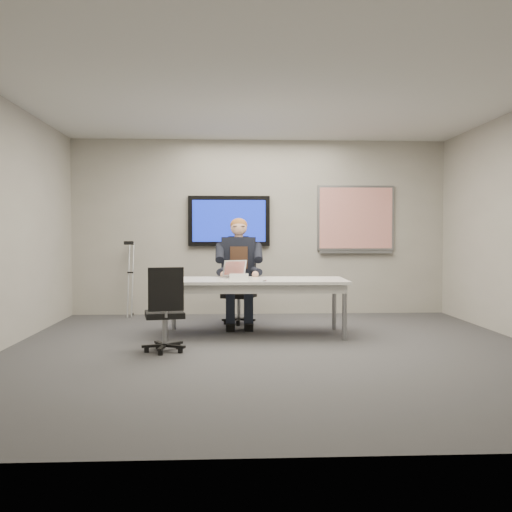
{
  "coord_description": "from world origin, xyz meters",
  "views": [
    {
      "loc": [
        -0.51,
        -6.17,
        1.26
      ],
      "look_at": [
        -0.16,
        1.1,
        1.0
      ],
      "focal_mm": 40.0,
      "sensor_mm": 36.0,
      "label": 1
    }
  ],
  "objects_px": {
    "conference_table": "(255,286)",
    "seated_person": "(239,283)",
    "office_chair_far": "(240,303)",
    "office_chair_near": "(165,326)",
    "laptop": "(235,273)"
  },
  "relations": [
    {
      "from": "conference_table",
      "to": "office_chair_far",
      "type": "relative_size",
      "value": 2.51
    },
    {
      "from": "office_chair_far",
      "to": "office_chair_near",
      "type": "relative_size",
      "value": 1.0
    },
    {
      "from": "office_chair_far",
      "to": "laptop",
      "type": "height_order",
      "value": "laptop"
    },
    {
      "from": "conference_table",
      "to": "seated_person",
      "type": "relative_size",
      "value": 1.54
    },
    {
      "from": "office_chair_far",
      "to": "conference_table",
      "type": "bearing_deg",
      "value": -57.58
    },
    {
      "from": "seated_person",
      "to": "laptop",
      "type": "relative_size",
      "value": 3.61
    },
    {
      "from": "office_chair_near",
      "to": "conference_table",
      "type": "bearing_deg",
      "value": -145.48
    },
    {
      "from": "office_chair_far",
      "to": "seated_person",
      "type": "height_order",
      "value": "seated_person"
    },
    {
      "from": "office_chair_far",
      "to": "seated_person",
      "type": "bearing_deg",
      "value": -71.01
    },
    {
      "from": "conference_table",
      "to": "laptop",
      "type": "relative_size",
      "value": 5.58
    },
    {
      "from": "conference_table",
      "to": "office_chair_far",
      "type": "height_order",
      "value": "office_chair_far"
    },
    {
      "from": "conference_table",
      "to": "office_chair_far",
      "type": "bearing_deg",
      "value": 101.75
    },
    {
      "from": "office_chair_near",
      "to": "laptop",
      "type": "height_order",
      "value": "laptop"
    },
    {
      "from": "seated_person",
      "to": "laptop",
      "type": "xyz_separation_m",
      "value": [
        -0.06,
        -0.47,
        0.16
      ]
    },
    {
      "from": "conference_table",
      "to": "seated_person",
      "type": "height_order",
      "value": "seated_person"
    }
  ]
}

